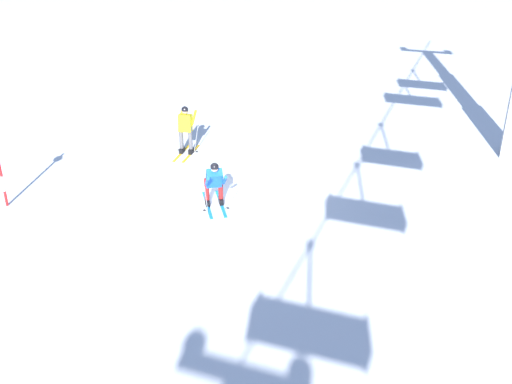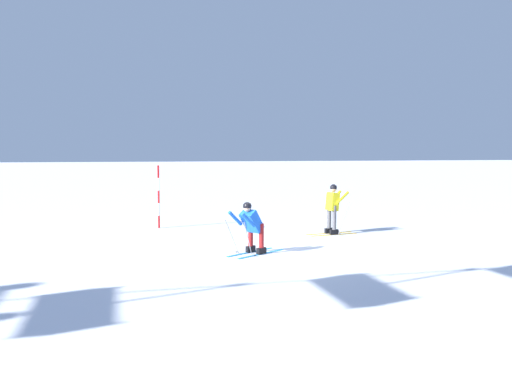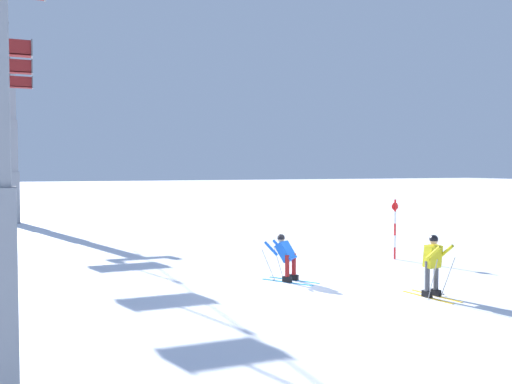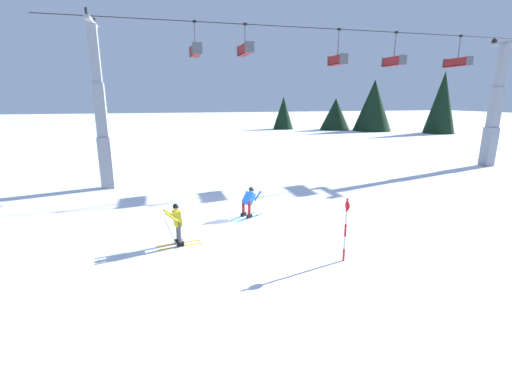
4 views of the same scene
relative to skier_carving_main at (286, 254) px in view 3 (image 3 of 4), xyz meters
name	(u,v)px [view 3 (image 3 of 4)]	position (x,y,z in m)	size (l,w,h in m)	color
ground_plane	(311,285)	(-0.80, -0.42, -0.78)	(260.00, 260.00, 0.00)	white
skier_carving_main	(286,254)	(0.00, 0.00, 0.00)	(1.71, 1.38, 1.51)	#198CCC
lift_tower_far	(12,156)	(21.88, 7.61, 3.27)	(0.82, 2.49, 9.85)	gray
chairlift_seat_middle	(5,46)	(7.95, 7.61, 7.04)	(0.61, 1.87, 2.28)	black
chairlift_seat_fourth	(7,65)	(12.26, 7.61, 7.07)	(0.61, 2.04, 2.24)	black
chairlift_seat_farthest	(9,81)	(17.63, 7.61, 7.12)	(0.61, 2.29, 2.17)	black
trail_marker_pole	(395,227)	(1.96, -5.39, 0.40)	(0.07, 0.28, 2.19)	red
skier_distant_uphill	(433,261)	(-3.37, -2.59, 0.15)	(1.71, 0.73, 1.64)	yellow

